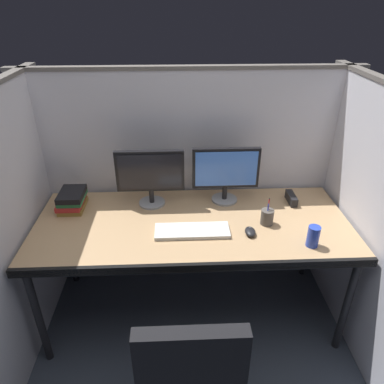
{
  "coord_description": "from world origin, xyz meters",
  "views": [
    {
      "loc": [
        -0.08,
        -1.5,
        1.95
      ],
      "look_at": [
        0.0,
        0.35,
        0.92
      ],
      "focal_mm": 33.39,
      "sensor_mm": 36.0,
      "label": 1
    }
  ],
  "objects_px": {
    "monitor_left": "(150,174)",
    "red_stapler": "(291,198)",
    "desk": "(192,230)",
    "computer_mouse": "(250,232)",
    "keyboard_main": "(192,231)",
    "book_stack": "(72,200)",
    "monitor_right": "(226,171)",
    "pen_cup": "(267,217)",
    "soda_can": "(313,236)"
  },
  "relations": [
    {
      "from": "monitor_left",
      "to": "red_stapler",
      "type": "xyz_separation_m",
      "value": [
        0.92,
        -0.02,
        -0.19
      ]
    },
    {
      "from": "desk",
      "to": "computer_mouse",
      "type": "distance_m",
      "value": 0.36
    },
    {
      "from": "keyboard_main",
      "to": "book_stack",
      "type": "xyz_separation_m",
      "value": [
        -0.75,
        0.3,
        0.05
      ]
    },
    {
      "from": "red_stapler",
      "to": "keyboard_main",
      "type": "bearing_deg",
      "value": -154.68
    },
    {
      "from": "monitor_right",
      "to": "keyboard_main",
      "type": "bearing_deg",
      "value": -122.93
    },
    {
      "from": "red_stapler",
      "to": "pen_cup",
      "type": "distance_m",
      "value": 0.33
    },
    {
      "from": "monitor_right",
      "to": "pen_cup",
      "type": "bearing_deg",
      "value": -52.82
    },
    {
      "from": "monitor_left",
      "to": "book_stack",
      "type": "xyz_separation_m",
      "value": [
        -0.5,
        -0.03,
        -0.15
      ]
    },
    {
      "from": "keyboard_main",
      "to": "soda_can",
      "type": "xyz_separation_m",
      "value": [
        0.65,
        -0.15,
        0.05
      ]
    },
    {
      "from": "monitor_left",
      "to": "red_stapler",
      "type": "relative_size",
      "value": 2.87
    },
    {
      "from": "keyboard_main",
      "to": "monitor_left",
      "type": "bearing_deg",
      "value": 126.55
    },
    {
      "from": "monitor_right",
      "to": "computer_mouse",
      "type": "bearing_deg",
      "value": -75.67
    },
    {
      "from": "monitor_right",
      "to": "book_stack",
      "type": "height_order",
      "value": "monitor_right"
    },
    {
      "from": "keyboard_main",
      "to": "pen_cup",
      "type": "distance_m",
      "value": 0.46
    },
    {
      "from": "red_stapler",
      "to": "book_stack",
      "type": "xyz_separation_m",
      "value": [
        -1.43,
        -0.01,
        0.03
      ]
    },
    {
      "from": "computer_mouse",
      "to": "book_stack",
      "type": "distance_m",
      "value": 1.14
    },
    {
      "from": "keyboard_main",
      "to": "computer_mouse",
      "type": "bearing_deg",
      "value": -5.47
    },
    {
      "from": "red_stapler",
      "to": "pen_cup",
      "type": "xyz_separation_m",
      "value": [
        -0.22,
        -0.25,
        0.02
      ]
    },
    {
      "from": "soda_can",
      "to": "book_stack",
      "type": "relative_size",
      "value": 0.56
    },
    {
      "from": "computer_mouse",
      "to": "desk",
      "type": "bearing_deg",
      "value": 158.44
    },
    {
      "from": "monitor_right",
      "to": "keyboard_main",
      "type": "height_order",
      "value": "monitor_right"
    },
    {
      "from": "desk",
      "to": "monitor_right",
      "type": "relative_size",
      "value": 4.42
    },
    {
      "from": "monitor_right",
      "to": "soda_can",
      "type": "bearing_deg",
      "value": -50.72
    },
    {
      "from": "monitor_left",
      "to": "keyboard_main",
      "type": "xyz_separation_m",
      "value": [
        0.25,
        -0.34,
        -0.2
      ]
    },
    {
      "from": "monitor_right",
      "to": "pen_cup",
      "type": "distance_m",
      "value": 0.4
    },
    {
      "from": "keyboard_main",
      "to": "desk",
      "type": "bearing_deg",
      "value": 86.2
    },
    {
      "from": "computer_mouse",
      "to": "red_stapler",
      "type": "xyz_separation_m",
      "value": [
        0.34,
        0.35,
        0.01
      ]
    },
    {
      "from": "desk",
      "to": "pen_cup",
      "type": "relative_size",
      "value": 11.24
    },
    {
      "from": "pen_cup",
      "to": "keyboard_main",
      "type": "bearing_deg",
      "value": -171.03
    },
    {
      "from": "pen_cup",
      "to": "soda_can",
      "type": "height_order",
      "value": "pen_cup"
    },
    {
      "from": "monitor_left",
      "to": "monitor_right",
      "type": "height_order",
      "value": "same"
    },
    {
      "from": "keyboard_main",
      "to": "computer_mouse",
      "type": "xyz_separation_m",
      "value": [
        0.33,
        -0.03,
        0.01
      ]
    },
    {
      "from": "monitor_right",
      "to": "keyboard_main",
      "type": "distance_m",
      "value": 0.47
    },
    {
      "from": "desk",
      "to": "book_stack",
      "type": "bearing_deg",
      "value": 164.71
    },
    {
      "from": "monitor_left",
      "to": "pen_cup",
      "type": "bearing_deg",
      "value": -20.73
    },
    {
      "from": "soda_can",
      "to": "desk",
      "type": "bearing_deg",
      "value": 158.89
    },
    {
      "from": "monitor_left",
      "to": "book_stack",
      "type": "distance_m",
      "value": 0.53
    },
    {
      "from": "monitor_left",
      "to": "keyboard_main",
      "type": "height_order",
      "value": "monitor_left"
    },
    {
      "from": "keyboard_main",
      "to": "book_stack",
      "type": "bearing_deg",
      "value": 157.99
    },
    {
      "from": "monitor_right",
      "to": "monitor_left",
      "type": "bearing_deg",
      "value": -177.29
    },
    {
      "from": "desk",
      "to": "soda_can",
      "type": "height_order",
      "value": "soda_can"
    },
    {
      "from": "monitor_right",
      "to": "keyboard_main",
      "type": "xyz_separation_m",
      "value": [
        -0.23,
        -0.36,
        -0.2
      ]
    },
    {
      "from": "book_stack",
      "to": "soda_can",
      "type": "bearing_deg",
      "value": -18.01
    },
    {
      "from": "monitor_right",
      "to": "book_stack",
      "type": "relative_size",
      "value": 1.97
    },
    {
      "from": "keyboard_main",
      "to": "soda_can",
      "type": "relative_size",
      "value": 3.52
    },
    {
      "from": "monitor_right",
      "to": "red_stapler",
      "type": "height_order",
      "value": "monitor_right"
    },
    {
      "from": "soda_can",
      "to": "book_stack",
      "type": "xyz_separation_m",
      "value": [
        -1.4,
        0.46,
        -0.0
      ]
    },
    {
      "from": "monitor_left",
      "to": "red_stapler",
      "type": "distance_m",
      "value": 0.94
    },
    {
      "from": "book_stack",
      "to": "keyboard_main",
      "type": "bearing_deg",
      "value": -22.01
    },
    {
      "from": "monitor_left",
      "to": "book_stack",
      "type": "bearing_deg",
      "value": -176.46
    }
  ]
}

